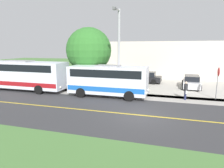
% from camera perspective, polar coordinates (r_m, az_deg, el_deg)
% --- Properties ---
extents(ground_plane, '(120.00, 120.00, 0.00)m').
position_cam_1_polar(ground_plane, '(13.73, 8.27, -9.06)').
color(ground_plane, '#477238').
extents(road_surface, '(8.00, 100.00, 0.01)m').
position_cam_1_polar(road_surface, '(13.73, 8.27, -9.04)').
color(road_surface, '#333335').
rests_on(road_surface, ground).
extents(sidewalk, '(2.40, 100.00, 0.01)m').
position_cam_1_polar(sidewalk, '(18.67, 10.53, -3.77)').
color(sidewalk, '#9E9991').
rests_on(sidewalk, ground).
extents(parking_lot_surface, '(14.00, 36.00, 0.01)m').
position_cam_1_polar(parking_lot_surface, '(25.67, 18.87, -0.21)').
color(parking_lot_surface, '#B2ADA3').
rests_on(parking_lot_surface, ground).
extents(road_centre_line, '(0.16, 100.00, 0.00)m').
position_cam_1_polar(road_centre_line, '(13.72, 8.27, -9.02)').
color(road_centre_line, gold).
rests_on(road_centre_line, ground).
extents(shuttle_bus_front, '(2.72, 7.51, 2.97)m').
position_cam_1_polar(shuttle_bus_front, '(18.43, -1.17, 1.40)').
color(shuttle_bus_front, silver).
rests_on(shuttle_bus_front, ground).
extents(transit_bus_rear, '(2.77, 11.12, 3.21)m').
position_cam_1_polar(transit_bus_rear, '(23.61, -25.71, 2.71)').
color(transit_bus_rear, silver).
rests_on(transit_bus_rear, ground).
extents(pedestrian_with_bags, '(0.72, 0.34, 1.64)m').
position_cam_1_polar(pedestrian_with_bags, '(18.50, 20.79, -1.65)').
color(pedestrian_with_bags, '#1E2347').
rests_on(pedestrian_with_bags, ground).
extents(stop_sign, '(0.76, 0.07, 2.88)m').
position_cam_1_polar(stop_sign, '(19.57, 28.62, 1.61)').
color(stop_sign, slate).
rests_on(stop_sign, ground).
extents(street_light_pole, '(1.97, 0.24, 8.01)m').
position_cam_1_polar(street_light_pole, '(18.26, 1.95, 10.07)').
color(street_light_pole, '#9E9EA3').
rests_on(street_light_pole, ground).
extents(parked_car_near, '(2.21, 4.50, 1.45)m').
position_cam_1_polar(parked_car_near, '(26.08, 9.52, 1.91)').
color(parked_car_near, black).
rests_on(parked_car_near, ground).
extents(parked_car_far, '(4.50, 2.22, 1.45)m').
position_cam_1_polar(parked_car_far, '(24.25, 22.24, 0.59)').
color(parked_car_far, silver).
rests_on(parked_car_far, ground).
extents(tree_curbside, '(4.97, 4.97, 6.78)m').
position_cam_1_polar(tree_curbside, '(21.95, -6.79, 9.79)').
color(tree_curbside, brown).
rests_on(tree_curbside, ground).
extents(commercial_building, '(10.00, 18.76, 5.47)m').
position_cam_1_polar(commercial_building, '(34.31, 13.40, 7.30)').
color(commercial_building, beige).
rests_on(commercial_building, ground).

